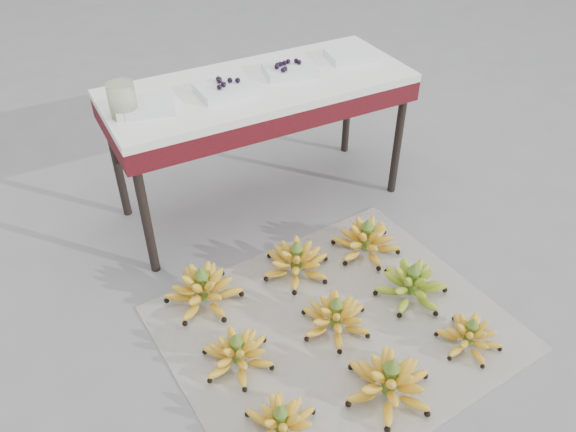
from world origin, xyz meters
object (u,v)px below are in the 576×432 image
bunch_back_right (366,240)px  bunch_mid_left (237,353)px  bunch_front_right (469,336)px  tray_right (290,70)px  bunch_mid_right (412,284)px  glass_jar (122,100)px  bunch_back_center (296,262)px  tray_far_left (146,106)px  bunch_front_center (389,382)px  bunch_mid_center (335,317)px  tray_far_right (351,55)px  bunch_front_left (281,424)px  vendor_table (260,97)px  newspaper_mat (336,328)px  bunch_back_left (203,290)px  tray_left (225,89)px

bunch_back_right → bunch_mid_left: bearing=-165.1°
bunch_front_right → tray_right: 1.35m
bunch_mid_right → glass_jar: bearing=127.7°
bunch_back_right → bunch_back_center: bearing=169.7°
bunch_back_center → bunch_back_right: 0.34m
tray_far_left → bunch_front_center: bearing=-71.5°
bunch_mid_center → tray_far_right: (0.61, 0.90, 0.60)m
bunch_front_left → bunch_back_right: size_ratio=0.78×
vendor_table → tray_right: (0.16, 0.01, 0.09)m
bunch_front_left → tray_far_right: bearing=50.2°
bunch_front_center → glass_jar: bearing=129.6°
bunch_back_center → bunch_mid_right: bearing=-27.0°
bunch_front_left → bunch_front_center: size_ratio=0.66×
bunch_front_left → bunch_back_center: (0.41, 0.64, 0.01)m
bunch_back_center → tray_right: tray_right is taller
bunch_mid_left → glass_jar: (-0.08, 0.83, 0.66)m
bunch_front_center → bunch_mid_left: 0.54m
newspaper_mat → bunch_mid_left: (-0.41, 0.03, 0.06)m
bunch_back_center → glass_jar: glass_jar is taller
tray_far_right → glass_jar: bearing=-177.0°
bunch_front_left → tray_far_right: size_ratio=1.05×
bunch_mid_left → vendor_table: vendor_table is taller
bunch_back_left → bunch_back_center: 0.41m
bunch_back_right → newspaper_mat: bearing=-144.0°
bunch_front_right → newspaper_mat: bearing=134.5°
bunch_back_left → bunch_front_left: bearing=-108.1°
bunch_mid_left → bunch_back_center: 0.53m
tray_far_right → bunch_front_right: bearing=-100.0°
bunch_back_center → bunch_back_right: (0.34, -0.02, 0.00)m
bunch_mid_left → tray_right: bearing=45.7°
bunch_mid_center → bunch_front_left: bearing=-140.8°
newspaper_mat → vendor_table: bearing=82.8°
bunch_mid_center → vendor_table: 1.02m
bunch_mid_right → bunch_back_left: (-0.76, 0.37, 0.00)m
tray_far_left → tray_left: 0.34m
tray_far_right → bunch_back_right: bearing=-113.4°
bunch_mid_center → tray_left: (-0.05, 0.84, 0.61)m
bunch_back_center → glass_jar: (-0.50, 0.51, 0.65)m
bunch_mid_center → glass_jar: glass_jar is taller
tray_right → bunch_mid_right: bearing=-84.1°
bunch_mid_center → bunch_back_left: bunch_back_left is taller
bunch_front_left → vendor_table: bearing=66.6°
bunch_mid_left → bunch_mid_center: size_ratio=1.03×
bunch_back_left → tray_far_left: (0.00, 0.48, 0.60)m
bunch_front_left → bunch_back_right: 0.97m
bunch_back_center → bunch_mid_left: bearing=-125.2°
bunch_mid_left → tray_left: bearing=60.7°
bunch_back_center → tray_right: size_ratio=1.46×
bunch_front_left → bunch_back_right: bearing=39.5°
bunch_front_center → bunch_mid_left: size_ratio=1.33×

